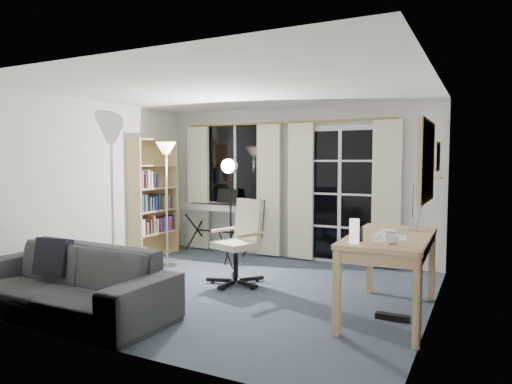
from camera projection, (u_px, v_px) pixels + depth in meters
floor at (232, 290)px, 5.53m from camera, size 4.50×4.00×0.02m
window at (236, 164)px, 7.66m from camera, size 1.20×0.08×1.40m
french_door at (340, 196)px, 6.88m from camera, size 1.32×0.09×2.11m
curtains at (284, 190)px, 7.19m from camera, size 3.60×0.07×2.13m
bookshelf at (151, 201)px, 7.37m from camera, size 0.34×0.90×1.92m
torchiere_lamp at (166, 167)px, 6.57m from camera, size 0.36×0.36×1.82m
keyboard_piano at (224, 208)px, 7.50m from camera, size 1.40×0.68×1.01m
studio_light at (230, 179)px, 6.49m from camera, size 0.34×0.34×1.62m
office_chair at (243, 234)px, 5.78m from camera, size 0.74×0.75×1.07m
desk at (390, 245)px, 4.52m from camera, size 0.80×1.55×0.82m
monitor at (418, 201)px, 4.81m from camera, size 0.20×0.59×0.51m
desk_clutter at (378, 257)px, 4.34m from camera, size 0.47×0.93×1.04m
mug at (391, 237)px, 4.02m from camera, size 0.14×0.11×0.13m
wall_mirror at (426, 161)px, 4.11m from camera, size 0.04×0.94×0.74m
framed_print at (437, 157)px, 4.90m from camera, size 0.03×0.42×0.32m
wall_shelf at (434, 173)px, 5.39m from camera, size 0.16×0.30×0.18m
sofa at (65, 270)px, 4.60m from camera, size 2.35×0.76×0.91m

